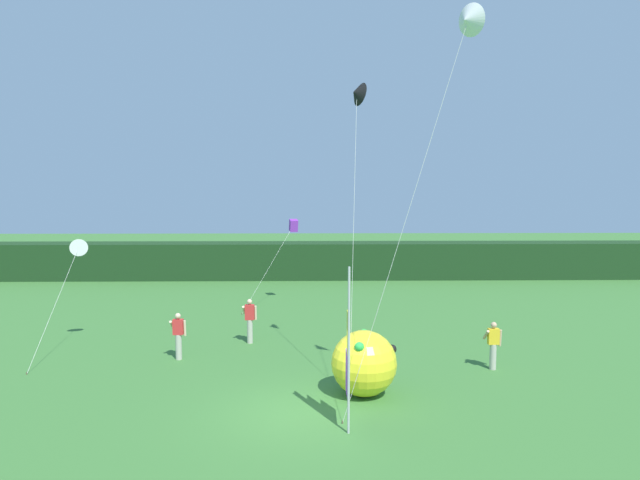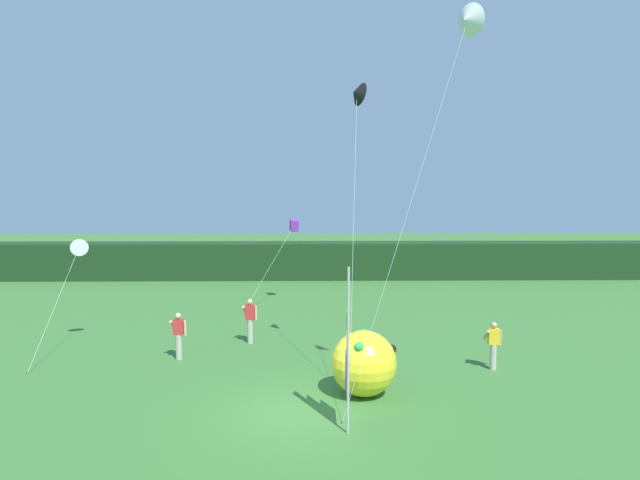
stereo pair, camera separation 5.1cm
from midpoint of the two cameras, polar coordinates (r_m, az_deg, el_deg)
name	(u,v)px [view 2 (the right image)]	position (r m, az deg, el deg)	size (l,w,h in m)	color
ground_plane	(298,414)	(15.77, -2.21, -17.31)	(120.00, 120.00, 0.00)	#3D7533
distant_treeline	(306,260)	(37.58, -1.44, -2.10)	(80.00, 2.40, 2.41)	#193819
banner_flag	(347,351)	(14.24, 2.93, -11.28)	(0.06, 1.03, 4.18)	#B7B7BC
person_near_banner	(250,320)	(22.19, -7.11, -8.08)	(0.55, 0.48, 1.75)	#B7B2A3
person_mid_field	(493,344)	(19.83, 17.38, -10.15)	(0.55, 0.48, 1.62)	#B7B2A3
person_far_left	(179,335)	(20.64, -14.20, -9.36)	(0.55, 0.48, 1.67)	#B7B2A3
inflatable_balloon	(364,363)	(16.74, 4.60, -12.44)	(1.96, 1.93, 1.93)	yellow
kite_white_delta_0	(467,22)	(15.11, 14.91, 20.77)	(3.47, 0.89, 10.60)	brown
kite_white_delta_1	(79,248)	(23.07, -23.36, -0.73)	(0.84, 3.60, 4.16)	brown
kite_purple_box_2	(294,226)	(29.02, -2.64, 1.46)	(2.71, 2.82, 4.47)	brown
kite_black_delta_3	(357,95)	(18.41, 3.87, 14.62)	(0.74, 2.99, 9.49)	brown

